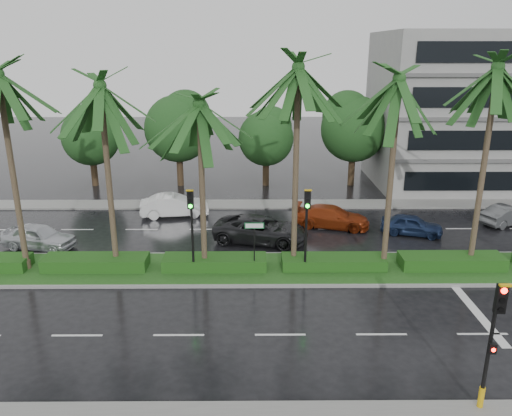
{
  "coord_description": "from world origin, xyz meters",
  "views": [
    {
      "loc": [
        -1.07,
        -22.15,
        10.79
      ],
      "look_at": [
        -0.91,
        1.5,
        3.16
      ],
      "focal_mm": 35.0,
      "sensor_mm": 36.0,
      "label": 1
    }
  ],
  "objects_px": {
    "signal_near": "(492,342)",
    "car_red": "(332,217)",
    "car_white": "(174,205)",
    "street_sign": "(254,235)",
    "car_blue": "(412,225)",
    "car_grey": "(508,215)",
    "car_darkgrey": "(261,230)",
    "signal_median_left": "(191,219)",
    "car_silver": "(39,237)"
  },
  "relations": [
    {
      "from": "car_grey",
      "to": "street_sign",
      "type": "bearing_deg",
      "value": 89.53
    },
    {
      "from": "car_white",
      "to": "car_red",
      "type": "distance_m",
      "value": 10.43
    },
    {
      "from": "car_darkgrey",
      "to": "car_grey",
      "type": "bearing_deg",
      "value": -65.91
    },
    {
      "from": "street_sign",
      "to": "car_darkgrey",
      "type": "relative_size",
      "value": 0.48
    },
    {
      "from": "street_sign",
      "to": "car_darkgrey",
      "type": "distance_m",
      "value": 4.64
    },
    {
      "from": "street_sign",
      "to": "car_blue",
      "type": "height_order",
      "value": "street_sign"
    },
    {
      "from": "car_darkgrey",
      "to": "car_red",
      "type": "bearing_deg",
      "value": -47.33
    },
    {
      "from": "car_darkgrey",
      "to": "car_silver",
      "type": "bearing_deg",
      "value": 107.79
    },
    {
      "from": "signal_median_left",
      "to": "car_red",
      "type": "distance_m",
      "value": 10.86
    },
    {
      "from": "car_red",
      "to": "car_blue",
      "type": "distance_m",
      "value": 4.81
    },
    {
      "from": "car_white",
      "to": "car_red",
      "type": "bearing_deg",
      "value": -110.51
    },
    {
      "from": "street_sign",
      "to": "signal_near",
      "type": "bearing_deg",
      "value": -54.66
    },
    {
      "from": "car_grey",
      "to": "car_silver",
      "type": "bearing_deg",
      "value": 72.88
    },
    {
      "from": "street_sign",
      "to": "car_blue",
      "type": "xyz_separation_m",
      "value": [
        9.5,
        5.54,
        -1.51
      ]
    },
    {
      "from": "signal_near",
      "to": "car_grey",
      "type": "bearing_deg",
      "value": 61.8
    },
    {
      "from": "signal_near",
      "to": "car_darkgrey",
      "type": "distance_m",
      "value": 15.84
    },
    {
      "from": "car_darkgrey",
      "to": "car_blue",
      "type": "height_order",
      "value": "car_darkgrey"
    },
    {
      "from": "car_darkgrey",
      "to": "car_red",
      "type": "xyz_separation_m",
      "value": [
        4.5,
        2.5,
        -0.08
      ]
    },
    {
      "from": "car_darkgrey",
      "to": "signal_median_left",
      "type": "bearing_deg",
      "value": 157.3
    },
    {
      "from": "car_silver",
      "to": "car_white",
      "type": "distance_m",
      "value": 8.79
    },
    {
      "from": "street_sign",
      "to": "car_grey",
      "type": "height_order",
      "value": "street_sign"
    },
    {
      "from": "street_sign",
      "to": "car_silver",
      "type": "bearing_deg",
      "value": 163.75
    },
    {
      "from": "street_sign",
      "to": "car_grey",
      "type": "distance_m",
      "value": 17.87
    },
    {
      "from": "street_sign",
      "to": "car_grey",
      "type": "relative_size",
      "value": 0.68
    },
    {
      "from": "signal_median_left",
      "to": "signal_near",
      "type": "bearing_deg",
      "value": -44.09
    },
    {
      "from": "street_sign",
      "to": "car_red",
      "type": "bearing_deg",
      "value": 54.74
    },
    {
      "from": "street_sign",
      "to": "car_silver",
      "type": "height_order",
      "value": "street_sign"
    },
    {
      "from": "street_sign",
      "to": "car_red",
      "type": "xyz_separation_m",
      "value": [
        4.89,
        6.91,
        -1.45
      ]
    },
    {
      "from": "street_sign",
      "to": "car_grey",
      "type": "bearing_deg",
      "value": 24.32
    },
    {
      "from": "signal_median_left",
      "to": "car_grey",
      "type": "xyz_separation_m",
      "value": [
        19.22,
        7.51,
        -2.36
      ]
    },
    {
      "from": "signal_near",
      "to": "street_sign",
      "type": "distance_m",
      "value": 12.11
    },
    {
      "from": "car_white",
      "to": "car_grey",
      "type": "xyz_separation_m",
      "value": [
        21.53,
        -1.8,
        -0.1
      ]
    },
    {
      "from": "car_silver",
      "to": "car_darkgrey",
      "type": "bearing_deg",
      "value": -72.18
    },
    {
      "from": "street_sign",
      "to": "car_blue",
      "type": "relative_size",
      "value": 0.72
    },
    {
      "from": "street_sign",
      "to": "car_blue",
      "type": "distance_m",
      "value": 11.1
    },
    {
      "from": "signal_median_left",
      "to": "car_white",
      "type": "xyz_separation_m",
      "value": [
        -2.31,
        9.32,
        -2.26
      ]
    },
    {
      "from": "signal_median_left",
      "to": "car_silver",
      "type": "xyz_separation_m",
      "value": [
        -9.07,
        3.7,
        -2.29
      ]
    },
    {
      "from": "car_red",
      "to": "street_sign",
      "type": "bearing_deg",
      "value": 159.74
    },
    {
      "from": "street_sign",
      "to": "car_silver",
      "type": "relative_size",
      "value": 0.63
    },
    {
      "from": "car_silver",
      "to": "car_red",
      "type": "relative_size",
      "value": 0.89
    },
    {
      "from": "signal_near",
      "to": "car_red",
      "type": "distance_m",
      "value": 17.02
    },
    {
      "from": "car_darkgrey",
      "to": "car_white",
      "type": "bearing_deg",
      "value": 64.03
    },
    {
      "from": "car_grey",
      "to": "car_white",
      "type": "bearing_deg",
      "value": 60.42
    },
    {
      "from": "car_blue",
      "to": "car_silver",
      "type": "bearing_deg",
      "value": 113.2
    },
    {
      "from": "signal_near",
      "to": "car_red",
      "type": "bearing_deg",
      "value": 97.17
    },
    {
      "from": "car_blue",
      "to": "car_grey",
      "type": "xyz_separation_m",
      "value": [
        6.72,
        1.79,
        0.02
      ]
    },
    {
      "from": "street_sign",
      "to": "car_red",
      "type": "relative_size",
      "value": 0.56
    },
    {
      "from": "signal_near",
      "to": "car_blue",
      "type": "relative_size",
      "value": 1.21
    },
    {
      "from": "car_white",
      "to": "car_darkgrey",
      "type": "bearing_deg",
      "value": -137.85
    },
    {
      "from": "car_red",
      "to": "car_grey",
      "type": "height_order",
      "value": "car_red"
    }
  ]
}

